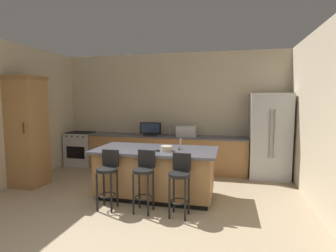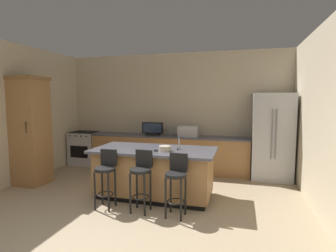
{
  "view_description": "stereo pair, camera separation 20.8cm",
  "coord_description": "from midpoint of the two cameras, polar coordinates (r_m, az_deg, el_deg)",
  "views": [
    {
      "loc": [
        1.51,
        -2.52,
        1.82
      ],
      "look_at": [
        0.28,
        2.71,
        1.27
      ],
      "focal_mm": 28.29,
      "sensor_mm": 36.0,
      "label": 1
    },
    {
      "loc": [
        1.72,
        -2.47,
        1.82
      ],
      "look_at": [
        0.28,
        2.71,
        1.27
      ],
      "focal_mm": 28.29,
      "sensor_mm": 36.0,
      "label": 2
    }
  ],
  "objects": [
    {
      "name": "cell_phone",
      "position": [
        4.7,
        -3.54,
        -5.33
      ],
      "size": [
        0.12,
        0.17,
        0.01
      ],
      "primitive_type": "cube",
      "rotation": [
        0.0,
        0.0,
        0.41
      ],
      "color": "black",
      "rests_on": "kitchen_island"
    },
    {
      "name": "fruit_bowl",
      "position": [
        4.68,
        -1.62,
        -4.85
      ],
      "size": [
        0.2,
        0.2,
        0.09
      ],
      "primitive_type": "cylinder",
      "color": "beige",
      "rests_on": "kitchen_island"
    },
    {
      "name": "microwave",
      "position": [
        6.57,
        3.14,
        -1.09
      ],
      "size": [
        0.48,
        0.36,
        0.26
      ],
      "primitive_type": "cube",
      "color": "#B7BABF",
      "rests_on": "counter_back"
    },
    {
      "name": "tv_remote",
      "position": [
        4.85,
        1.3,
        -4.9
      ],
      "size": [
        0.07,
        0.18,
        0.02
      ],
      "primitive_type": "cube",
      "rotation": [
        0.0,
        0.0,
        0.18
      ],
      "color": "black",
      "rests_on": "kitchen_island"
    },
    {
      "name": "bar_stool_center",
      "position": [
        4.34,
        -6.56,
        -10.56
      ],
      "size": [
        0.34,
        0.35,
        0.99
      ],
      "rotation": [
        0.0,
        0.0,
        -0.05
      ],
      "color": "black",
      "rests_on": "ground_plane"
    },
    {
      "name": "sink_faucet_island",
      "position": [
        4.75,
        1.47,
        -3.9
      ],
      "size": [
        0.02,
        0.02,
        0.22
      ],
      "primitive_type": "cylinder",
      "color": "#B2B2B7",
      "rests_on": "kitchen_island"
    },
    {
      "name": "bar_stool_right",
      "position": [
        4.16,
        1.12,
        -11.42
      ],
      "size": [
        0.34,
        0.35,
        0.97
      ],
      "rotation": [
        0.0,
        0.0,
        -0.06
      ],
      "color": "black",
      "rests_on": "ground_plane"
    },
    {
      "name": "refrigerator",
      "position": [
        6.46,
        20.17,
        -2.0
      ],
      "size": [
        0.87,
        0.77,
        1.95
      ],
      "color": "#B7BABF",
      "rests_on": "ground_plane"
    },
    {
      "name": "sink_faucet_back",
      "position": [
        6.77,
        -0.64,
        -0.98
      ],
      "size": [
        0.02,
        0.02,
        0.24
      ],
      "primitive_type": "cylinder",
      "color": "#B2B2B7",
      "rests_on": "counter_back"
    },
    {
      "name": "wall_left",
      "position": [
        6.52,
        -31.15,
        2.17
      ],
      "size": [
        0.12,
        4.71,
        2.99
      ],
      "primitive_type": "cube",
      "color": "beige",
      "rests_on": "ground_plane"
    },
    {
      "name": "range_oven",
      "position": [
        7.73,
        -18.85,
        -4.62
      ],
      "size": [
        0.75,
        0.63,
        0.91
      ],
      "color": "#B7BABF",
      "rests_on": "ground_plane"
    },
    {
      "name": "tv_monitor",
      "position": [
        6.75,
        -4.69,
        -0.76
      ],
      "size": [
        0.55,
        0.16,
        0.33
      ],
      "color": "black",
      "rests_on": "counter_back"
    },
    {
      "name": "cabinet_tower",
      "position": [
        6.27,
        -28.95,
        -0.69
      ],
      "size": [
        0.67,
        0.63,
        2.28
      ],
      "color": "#9E7042",
      "rests_on": "ground_plane"
    },
    {
      "name": "wall_back",
      "position": [
        7.0,
        -0.06,
        3.21
      ],
      "size": [
        6.3,
        0.12,
        2.99
      ],
      "primitive_type": "cube",
      "color": "beige",
      "rests_on": "ground_plane"
    },
    {
      "name": "counter_back",
      "position": [
        6.78,
        -1.3,
        -5.81
      ],
      "size": [
        4.03,
        0.62,
        0.89
      ],
      "color": "#9E7042",
      "rests_on": "ground_plane"
    },
    {
      "name": "kitchen_island",
      "position": [
        4.99,
        -3.89,
        -9.93
      ],
      "size": [
        2.24,
        1.1,
        0.9
      ],
      "color": "black",
      "rests_on": "ground_plane"
    },
    {
      "name": "bar_stool_left",
      "position": [
        4.56,
        -14.12,
        -10.06
      ],
      "size": [
        0.34,
        0.34,
        0.97
      ],
      "rotation": [
        0.0,
        0.0,
        0.02
      ],
      "color": "black",
      "rests_on": "ground_plane"
    },
    {
      "name": "wall_right",
      "position": [
        4.85,
        29.22,
        1.28
      ],
      "size": [
        0.12,
        4.71,
        2.99
      ],
      "primitive_type": "cube",
      "color": "beige",
      "rests_on": "ground_plane"
    }
  ]
}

